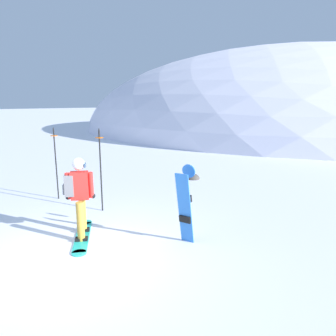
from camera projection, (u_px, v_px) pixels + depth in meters
The scene contains 7 objects.
ground_plane at pixel (70, 258), 5.67m from camera, with size 300.00×300.00×0.00m, color white.
ridge_peak_main at pixel (279, 129), 33.95m from camera, with size 42.95×38.65×16.77m.
snowboarder_main at pixel (79, 195), 6.41m from camera, with size 1.31×1.45×1.71m.
spare_snowboard at pixel (185, 205), 6.11m from camera, with size 0.28×0.35×1.63m.
piste_marker_near at pixel (100, 165), 7.96m from camera, with size 0.20×0.20×2.21m.
piste_marker_far at pixel (56, 159), 8.99m from camera, with size 0.20×0.20×2.15m.
rock_dark at pixel (192, 179), 11.67m from camera, with size 0.59×0.51×0.42m.
Camera 1 is at (4.26, -3.50, 2.80)m, focal length 32.92 mm.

